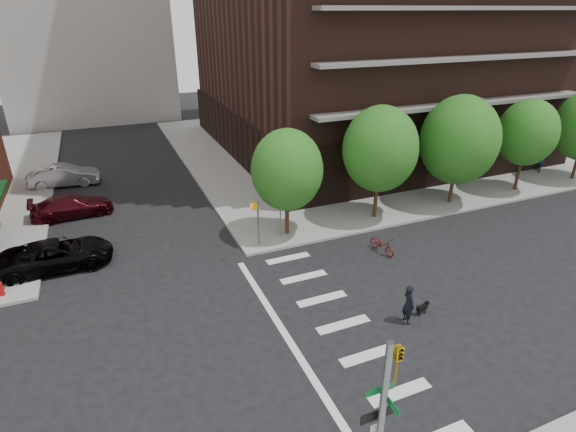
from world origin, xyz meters
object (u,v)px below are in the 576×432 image
dog_walker (408,304)px  fire_hydrant (0,288)px  pedestrian_far (539,161)px  parked_car_silver (64,175)px  parked_car_maroon (72,206)px  scooter (382,245)px  parked_car_black (57,255)px

dog_walker → fire_hydrant: bearing=66.6°
dog_walker → pedestrian_far: 24.18m
pedestrian_far → parked_car_silver: bearing=-87.7°
fire_hydrant → parked_car_silver: 14.88m
fire_hydrant → parked_car_maroon: size_ratio=0.15×
dog_walker → parked_car_silver: bearing=35.4°
scooter → dog_walker: 6.01m
fire_hydrant → parked_car_maroon: bearing=71.0°
fire_hydrant → parked_car_maroon: (2.92, 8.50, 0.15)m
dog_walker → parked_car_maroon: bearing=42.4°
parked_car_black → parked_car_silver: 12.77m
parked_car_black → parked_car_maroon: parked_car_black is taller
parked_car_black → scooter: 16.97m
parked_car_maroon → fire_hydrant: bearing=157.2°
parked_car_black → parked_car_silver: bearing=-1.6°
parked_car_maroon → parked_car_black: bearing=170.8°
fire_hydrant → parked_car_black: size_ratio=0.14×
parked_car_maroon → scooter: bearing=-130.7°
parked_car_maroon → dog_walker: (13.16, -17.16, 0.19)m
parked_car_maroon → parked_car_silver: size_ratio=1.00×
fire_hydrant → parked_car_silver: size_ratio=0.15×
fire_hydrant → parked_car_black: (2.30, 1.93, 0.19)m
parked_car_silver → scooter: size_ratio=2.73×
parked_car_silver → pedestrian_far: (35.02, -11.81, 0.23)m
parked_car_black → parked_car_silver: size_ratio=1.10×
parked_car_maroon → parked_car_silver: bearing=1.9°
fire_hydrant → pedestrian_far: size_ratio=0.41×
pedestrian_far → parked_car_black: bearing=-67.5°
parked_car_black → pedestrian_far: (35.02, 0.96, 0.29)m
parked_car_black → pedestrian_far: bearing=-90.0°
parked_car_maroon → scooter: 19.45m
parked_car_black → parked_car_silver: parked_car_silver is taller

